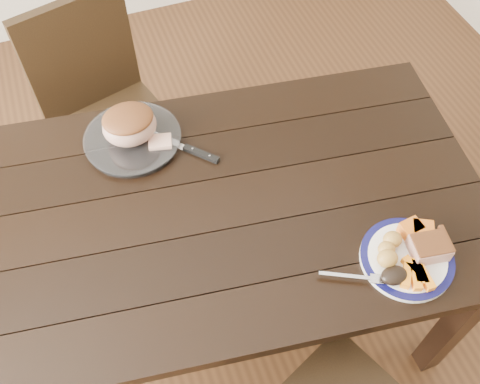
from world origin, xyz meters
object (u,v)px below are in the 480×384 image
object	(u,v)px
chair_far	(104,106)
pork_slice	(429,248)
fork	(359,277)
roast_joint	(130,126)
carving_knife	(190,150)
dining_table	(213,222)
serving_platter	(133,139)
dinner_plate	(407,259)

from	to	relation	value
chair_far	pork_slice	xyz separation A→B (m)	(0.69, -1.09, 0.27)
fork	roast_joint	xyz separation A→B (m)	(-0.44, 0.68, 0.05)
roast_joint	chair_far	bearing A→B (deg)	96.95
carving_knife	chair_far	bearing A→B (deg)	159.54
pork_slice	dining_table	bearing A→B (deg)	143.73
fork	dining_table	bearing A→B (deg)	155.01
fork	roast_joint	world-z (taller)	roast_joint
pork_slice	roast_joint	xyz separation A→B (m)	(-0.64, 0.67, 0.03)
serving_platter	fork	distance (m)	0.80
carving_knife	roast_joint	bearing A→B (deg)	-164.78
dining_table	serving_platter	world-z (taller)	serving_platter
chair_far	fork	distance (m)	1.22
serving_platter	pork_slice	xyz separation A→B (m)	(0.64, -0.67, 0.03)
dinner_plate	roast_joint	size ratio (longest dim) A/B	1.51
dinner_plate	chair_far	bearing A→B (deg)	120.36
dining_table	roast_joint	size ratio (longest dim) A/B	10.33
dining_table	dinner_plate	xyz separation A→B (m)	(0.43, -0.35, 0.10)
dinner_plate	fork	world-z (taller)	fork
chair_far	serving_platter	xyz separation A→B (m)	(0.05, -0.42, 0.23)
chair_far	carving_knife	bearing A→B (deg)	95.83
dining_table	dinner_plate	bearing A→B (deg)	-39.25
dinner_plate	pork_slice	distance (m)	0.07
pork_slice	chair_far	bearing A→B (deg)	122.38
dining_table	chair_far	xyz separation A→B (m)	(-0.21, 0.73, -0.13)
roast_joint	fork	bearing A→B (deg)	-57.22
fork	carving_knife	distance (m)	0.64
dining_table	fork	size ratio (longest dim) A/B	10.28
fork	chair_far	bearing A→B (deg)	141.05
chair_far	pork_slice	size ratio (longest dim) A/B	9.55
pork_slice	roast_joint	bearing A→B (deg)	133.67
dining_table	serving_platter	xyz separation A→B (m)	(-0.15, 0.31, 0.10)
pork_slice	carving_knife	xyz separation A→B (m)	(-0.49, 0.57, -0.04)
chair_far	dinner_plate	distance (m)	1.28
dining_table	fork	xyz separation A→B (m)	(0.28, -0.36, 0.11)
pork_slice	fork	bearing A→B (deg)	-178.96
serving_platter	pork_slice	bearing A→B (deg)	-46.33
chair_far	dinner_plate	bearing A→B (deg)	104.47
dinner_plate	carving_knife	bearing A→B (deg)	127.15
pork_slice	roast_joint	size ratio (longest dim) A/B	0.59
pork_slice	roast_joint	world-z (taller)	roast_joint
dining_table	chair_far	world-z (taller)	chair_far
serving_platter	pork_slice	world-z (taller)	pork_slice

